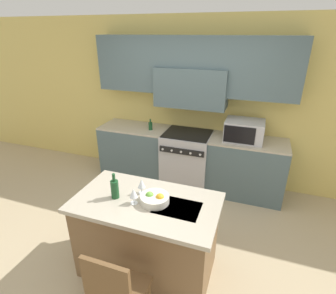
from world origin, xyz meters
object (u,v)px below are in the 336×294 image
object	(u,v)px
island_chair	(116,292)
wine_bottle	(115,189)
fruit_bowl	(155,199)
wine_glass_near	(133,193)
range_stove	(187,159)
microwave	(244,130)
oil_bottle_on_counter	(150,126)
wine_glass_far	(142,184)

from	to	relation	value
island_chair	wine_bottle	size ratio (longest dim) A/B	3.51
fruit_bowl	wine_glass_near	bearing A→B (deg)	-155.94
range_stove	microwave	bearing A→B (deg)	1.23
island_chair	fruit_bowl	world-z (taller)	fruit_bowl
range_stove	oil_bottle_on_counter	distance (m)	0.83
wine_glass_far	oil_bottle_on_counter	bearing A→B (deg)	110.24
wine_bottle	fruit_bowl	distance (m)	0.42
range_stove	wine_bottle	xyz separation A→B (m)	(-0.22, -1.92, 0.54)
wine_glass_near	range_stove	bearing A→B (deg)	89.92
wine_glass_near	wine_glass_far	xyz separation A→B (m)	(0.00, 0.18, 0.00)
island_chair	wine_bottle	distance (m)	0.92
range_stove	wine_glass_far	distance (m)	1.84
microwave	wine_bottle	size ratio (longest dim) A/B	2.06
range_stove	island_chair	world-z (taller)	island_chair
island_chair	wine_glass_far	distance (m)	0.99
microwave	wine_glass_near	distance (m)	2.15
range_stove	wine_bottle	world-z (taller)	wine_bottle
range_stove	wine_glass_far	xyz separation A→B (m)	(0.00, -1.76, 0.54)
fruit_bowl	oil_bottle_on_counter	distance (m)	2.01
microwave	wine_glass_far	size ratio (longest dim) A/B	3.39
wine_glass_near	fruit_bowl	bearing A→B (deg)	24.06
microwave	fruit_bowl	size ratio (longest dim) A/B	1.96
island_chair	wine_glass_far	xyz separation A→B (m)	(-0.15, 0.86, 0.47)
wine_bottle	wine_glass_near	xyz separation A→B (m)	(0.22, -0.03, 0.01)
wine_bottle	microwave	bearing A→B (deg)	60.60
wine_bottle	wine_glass_near	bearing A→B (deg)	-6.97
wine_glass_near	fruit_bowl	size ratio (longest dim) A/B	0.58
range_stove	island_chair	xyz separation A→B (m)	(0.15, -2.62, 0.07)
microwave	island_chair	world-z (taller)	microwave
microwave	wine_glass_far	xyz separation A→B (m)	(-0.87, -1.78, -0.07)
fruit_bowl	microwave	bearing A→B (deg)	70.04
wine_bottle	wine_glass_near	size ratio (longest dim) A/B	1.65
range_stove	wine_bottle	size ratio (longest dim) A/B	3.44
fruit_bowl	oil_bottle_on_counter	bearing A→B (deg)	114.24
island_chair	wine_glass_near	distance (m)	0.84
range_stove	microwave	size ratio (longest dim) A/B	1.67
range_stove	wine_bottle	bearing A→B (deg)	-96.62
range_stove	microwave	xyz separation A→B (m)	(0.87, 0.02, 0.62)
wine_glass_far	oil_bottle_on_counter	world-z (taller)	oil_bottle_on_counter
wine_bottle	oil_bottle_on_counter	distance (m)	1.93
wine_glass_far	microwave	bearing A→B (deg)	63.99
wine_bottle	oil_bottle_on_counter	xyz separation A→B (m)	(-0.41, 1.89, -0.00)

